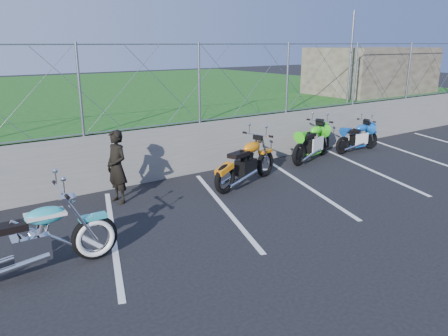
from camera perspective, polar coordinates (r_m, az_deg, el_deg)
ground at (r=8.38m, az=3.85°, el=-7.04°), size 90.00×90.00×0.00m
retaining_wall at (r=10.98m, az=-7.57°, el=2.04°), size 30.00×0.22×1.30m
grass_field at (r=20.25m, az=-20.91°, el=7.53°), size 30.00×20.00×1.30m
stone_building at (r=19.21m, az=18.70°, el=12.00°), size 5.00×3.00×1.80m
chain_link_fence at (r=10.70m, az=-7.89°, el=10.64°), size 28.00×0.03×2.00m
sign_pole at (r=15.60m, az=16.21°, el=13.66°), size 0.08×0.08×3.00m
parking_lines at (r=9.81m, az=5.68°, el=-3.55°), size 18.29×4.31×0.01m
cruiser_turquoise at (r=6.95m, az=-23.50°, el=-8.93°), size 2.51×0.79×1.25m
naked_orange at (r=10.39m, az=3.02°, el=0.49°), size 2.27×0.92×1.17m
sportbike_green at (r=12.83m, az=11.49°, el=3.12°), size 2.09×0.86×1.11m
sportbike_blue at (r=14.25m, az=17.10°, el=3.72°), size 1.86×0.66×0.96m
person_standing at (r=9.40m, az=-13.82°, el=0.13°), size 0.48×0.63×1.56m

